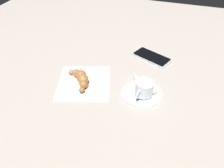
% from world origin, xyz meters
% --- Properties ---
extents(ground_plane, '(1.80, 1.80, 0.00)m').
position_xyz_m(ground_plane, '(0.00, 0.00, 0.00)').
color(ground_plane, '#ADA297').
extents(saucer, '(0.13, 0.13, 0.01)m').
position_xyz_m(saucer, '(0.09, 0.01, 0.00)').
color(saucer, silver).
rests_on(saucer, ground).
extents(espresso_cup, '(0.06, 0.08, 0.05)m').
position_xyz_m(espresso_cup, '(0.09, 0.01, 0.03)').
color(espresso_cup, silver).
rests_on(espresso_cup, saucer).
extents(teaspoon, '(0.07, 0.13, 0.01)m').
position_xyz_m(teaspoon, '(0.08, 0.02, 0.01)').
color(teaspoon, silver).
rests_on(teaspoon, saucer).
extents(sugar_packet, '(0.07, 0.04, 0.01)m').
position_xyz_m(sugar_packet, '(0.10, 0.03, 0.01)').
color(sugar_packet, beige).
rests_on(sugar_packet, saucer).
extents(napkin, '(0.22, 0.23, 0.00)m').
position_xyz_m(napkin, '(-0.12, 0.01, 0.00)').
color(napkin, white).
rests_on(napkin, ground).
extents(croissant, '(0.10, 0.10, 0.04)m').
position_xyz_m(croissant, '(-0.13, 0.01, 0.02)').
color(croissant, '#9A6034').
rests_on(croissant, napkin).
extents(cell_phone, '(0.17, 0.13, 0.01)m').
position_xyz_m(cell_phone, '(0.08, 0.24, 0.01)').
color(cell_phone, '#B9BCBE').
rests_on(cell_phone, ground).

